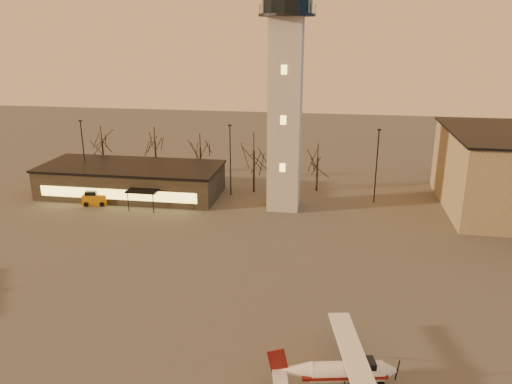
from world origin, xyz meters
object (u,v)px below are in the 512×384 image
(terminal, at_px, (132,180))
(service_cart, at_px, (95,199))
(cessna_front, at_px, (348,374))
(control_tower, at_px, (286,82))

(terminal, xyz_separation_m, service_cart, (-3.24, -4.99, -1.40))
(cessna_front, bearing_deg, service_cart, 125.36)
(control_tower, relative_size, cessna_front, 2.86)
(control_tower, bearing_deg, terminal, 174.85)
(control_tower, xyz_separation_m, service_cart, (-25.23, -3.01, -15.56))
(control_tower, bearing_deg, cessna_front, -76.84)
(cessna_front, height_order, service_cart, cessna_front)
(cessna_front, relative_size, service_cart, 3.33)
(control_tower, xyz_separation_m, cessna_front, (8.05, -34.41, -15.25))
(control_tower, relative_size, terminal, 1.28)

